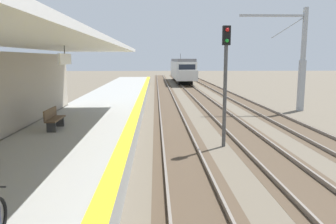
{
  "coord_description": "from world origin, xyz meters",
  "views": [
    {
      "loc": [
        0.85,
        0.68,
        3.82
      ],
      "look_at": [
        1.26,
        11.47,
        2.1
      ],
      "focal_mm": 35.6,
      "sensor_mm": 36.0,
      "label": 1
    }
  ],
  "objects": [
    {
      "name": "station_platform",
      "position": [
        -2.5,
        16.0,
        0.45
      ],
      "size": [
        5.0,
        80.0,
        0.91
      ],
      "color": "#999993",
      "rests_on": "ground"
    },
    {
      "name": "track_pair_nearest_platform",
      "position": [
        1.9,
        20.0,
        0.05
      ],
      "size": [
        2.34,
        120.0,
        0.16
      ],
      "color": "#4C3D2D",
      "rests_on": "ground"
    },
    {
      "name": "track_pair_middle",
      "position": [
        5.3,
        20.0,
        0.05
      ],
      "size": [
        2.34,
        120.0,
        0.16
      ],
      "color": "#4C3D2D",
      "rests_on": "ground"
    },
    {
      "name": "track_pair_far_side",
      "position": [
        8.7,
        20.0,
        0.05
      ],
      "size": [
        2.34,
        120.0,
        0.16
      ],
      "color": "#4C3D2D",
      "rests_on": "ground"
    },
    {
      "name": "approaching_train",
      "position": [
        5.3,
        56.1,
        2.18
      ],
      "size": [
        2.93,
        19.6,
        4.76
      ],
      "color": "silver",
      "rests_on": "ground"
    },
    {
      "name": "rail_signal_post",
      "position": [
        3.85,
        14.88,
        3.19
      ],
      "size": [
        0.32,
        0.34,
        5.2
      ],
      "color": "#4C4C4C",
      "rests_on": "ground"
    },
    {
      "name": "catenary_pylon_far_side",
      "position": [
        11.38,
        24.99,
        3.6
      ],
      "size": [
        5.0,
        0.4,
        7.5
      ],
      "color": "#9EA3A8",
      "rests_on": "ground"
    },
    {
      "name": "platform_bench",
      "position": [
        -3.42,
        14.57,
        1.37
      ],
      "size": [
        0.45,
        1.6,
        0.88
      ],
      "color": "brown",
      "rests_on": "station_platform"
    }
  ]
}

